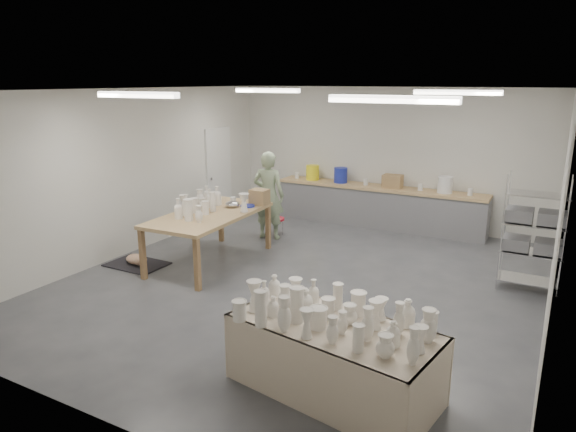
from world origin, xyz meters
The scene contains 9 objects.
room centered at (-0.11, 0.08, 2.06)m, with size 8.00×8.02×3.00m.
back_counter centered at (-0.01, 3.68, 0.49)m, with size 4.60×0.60×1.24m.
wire_shelf centered at (3.20, 1.40, 0.92)m, with size 0.88×0.48×1.80m.
drying_table centered at (1.63, -2.51, 0.43)m, with size 2.25×1.35×1.12m.
work_table centered at (-1.83, 0.14, 0.92)m, with size 1.30×2.46×1.27m.
rug centered at (-2.90, -0.68, 0.01)m, with size 1.00×0.70×0.02m, color black.
cat centered at (-2.88, -0.70, 0.11)m, with size 0.48×0.40×0.18m.
potter centered at (-1.68, 1.81, 0.89)m, with size 0.65×0.43×1.78m, color #96AC85.
red_stool centered at (-1.68, 2.08, 0.32)m, with size 0.45×0.45×0.35m.
Camera 1 is at (3.46, -6.87, 3.14)m, focal length 32.00 mm.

